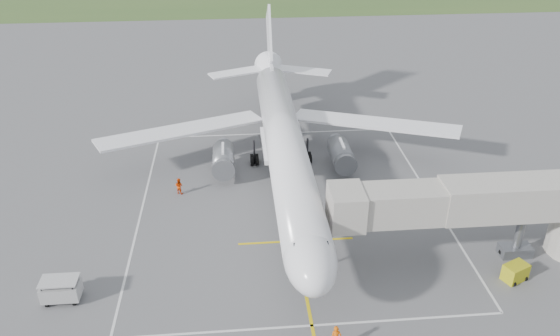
{
  "coord_description": "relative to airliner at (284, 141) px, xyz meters",
  "views": [
    {
      "loc": [
        -4.76,
        -48.08,
        28.43
      ],
      "look_at": [
        -0.85,
        -4.0,
        4.0
      ],
      "focal_mm": 35.0,
      "sensor_mm": 36.0,
      "label": 1
    }
  ],
  "objects": [
    {
      "name": "ground",
      "position": [
        0.0,
        -0.75,
        -4.39
      ],
      "size": [
        700.0,
        700.0,
        0.0
      ],
      "primitive_type": "plane",
      "color": "#5A5A5D",
      "rests_on": "ground"
    },
    {
      "name": "apron_markings",
      "position": [
        0.0,
        -6.57,
        -4.38
      ],
      "size": [
        28.2,
        60.0,
        0.01
      ],
      "color": "#DBBB0C",
      "rests_on": "ground"
    },
    {
      "name": "airliner",
      "position": [
        0.0,
        0.0,
        0.0
      ],
      "size": [
        38.93,
        46.75,
        13.52
      ],
      "color": "white",
      "rests_on": "ground"
    },
    {
      "name": "jet_bridge",
      "position": [
        15.72,
        -14.25,
        0.35
      ],
      "size": [
        23.4,
        5.0,
        7.2
      ],
      "color": "gray",
      "rests_on": "ground"
    },
    {
      "name": "gpu_unit",
      "position": [
        16.53,
        -17.23,
        -3.7
      ],
      "size": [
        2.2,
        1.9,
        1.4
      ],
      "rotation": [
        0.0,
        0.0,
        0.42
      ],
      "color": "#AEAB15",
      "rests_on": "ground"
    },
    {
      "name": "baggage_cart",
      "position": [
        -18.21,
        -16.51,
        -3.41
      ],
      "size": [
        2.76,
        1.66,
        1.92
      ],
      "rotation": [
        0.0,
        0.0,
        -0.0
      ],
      "color": "#B0B0B0",
      "rests_on": "ground"
    },
    {
      "name": "ramp_worker_wing",
      "position": [
        -10.63,
        -1.82,
        -3.55
      ],
      "size": [
        1.01,
        0.93,
        1.69
      ],
      "primitive_type": "imported",
      "rotation": [
        0.0,
        0.0,
        2.7
      ],
      "color": "#E24107",
      "rests_on": "ground"
    }
  ]
}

